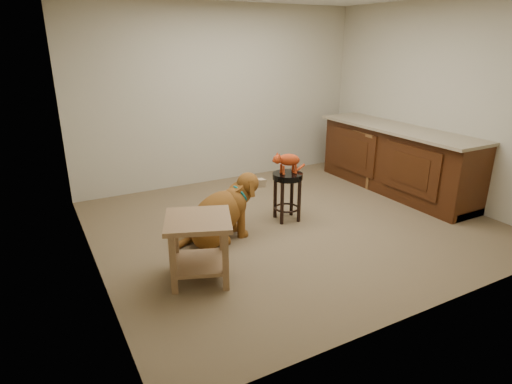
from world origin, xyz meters
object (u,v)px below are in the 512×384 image
wood_stool (372,157)px  side_table (199,239)px  padded_stool (287,187)px  golden_retriever (218,215)px  tabby_kitten (287,161)px

wood_stool → side_table: 3.55m
wood_stool → side_table: size_ratio=1.09×
padded_stool → wood_stool: size_ratio=0.72×
padded_stool → side_table: (-1.44, -0.78, -0.02)m
padded_stool → wood_stool: bearing=16.4°
padded_stool → golden_retriever: 0.97m
tabby_kitten → golden_retriever: bearing=-164.3°
padded_stool → tabby_kitten: (-0.01, 0.00, 0.33)m
side_table → padded_stool: bearing=28.5°
golden_retriever → side_table: bearing=-130.0°
golden_retriever → tabby_kitten: (0.94, 0.11, 0.47)m
tabby_kitten → side_table: bearing=-141.9°
wood_stool → tabby_kitten: size_ratio=1.74×
side_table → golden_retriever: (0.49, 0.68, -0.12)m
golden_retriever → wood_stool: bearing=8.7°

